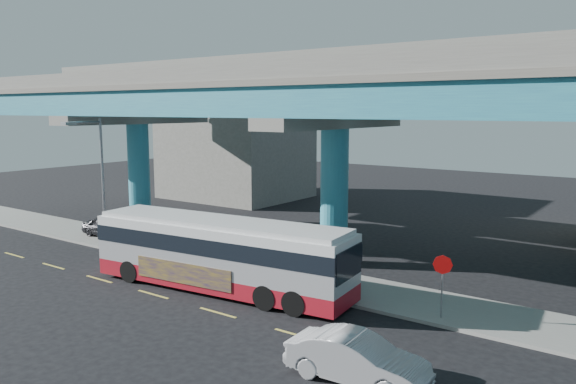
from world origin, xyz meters
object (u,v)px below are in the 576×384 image
Objects in this scene: sedan at (357,359)px; street_lamp at (94,164)px; stop_sign at (442,273)px; parked_car at (107,227)px; transit_bus at (220,252)px.

street_lamp is (-20.84, 5.62, 4.42)m from sedan.
street_lamp is at bearing -173.94° from stop_sign.
parked_car is 1.47× the size of stop_sign.
parked_car is (-22.79, 7.76, 0.03)m from sedan.
transit_bus is 1.72× the size of street_lamp.
transit_bus is at bearing -163.56° from stop_sign.
street_lamp is 2.99× the size of stop_sign.
parked_car is (-13.26, 3.56, -1.07)m from transit_bus.
sedan is at bearing -15.09° from street_lamp.
sedan is at bearing -88.68° from stop_sign.
street_lamp reaches higher than stop_sign.
transit_bus is at bearing -7.16° from street_lamp.
sedan is 1.78× the size of stop_sign.
stop_sign is at bearing 2.00° from street_lamp.
street_lamp is (1.96, -2.14, 4.39)m from parked_car.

